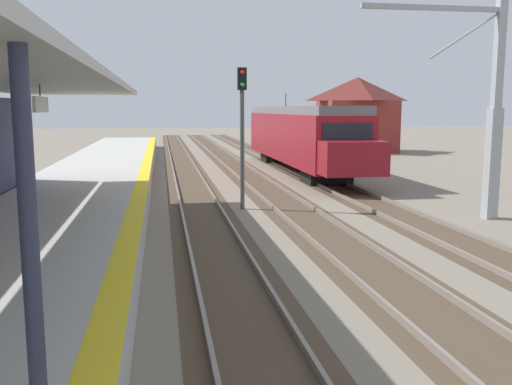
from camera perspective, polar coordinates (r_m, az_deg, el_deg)
The scene contains 8 objects.
station_platform at distance 17.50m, azimuth -19.36°, elevation -2.75°, with size 5.00×80.00×0.91m.
track_pair_nearest_platform at distance 21.29m, azimuth -5.74°, elevation -1.46°, with size 2.34×120.00×0.16m.
track_pair_middle at distance 21.78m, azimuth 3.22°, elevation -1.21°, with size 2.34×120.00×0.16m.
track_pair_far_side at distance 22.77m, azimuth 11.60°, elevation -0.94°, with size 2.34×120.00×0.16m.
approaching_train at distance 33.64m, azimuth 4.51°, elevation 5.86°, with size 2.93×19.60×4.76m.
rail_signal_post at distance 20.71m, azimuth -1.42°, elevation 7.05°, with size 0.32×0.34×5.20m.
catenary_pylon_far_side at distance 20.32m, azimuth 22.46°, elevation 7.54°, with size 5.00×0.40×7.50m.
distant_trackside_house at distance 49.65m, azimuth 10.25°, elevation 7.94°, with size 6.60×5.28×6.40m.
Camera 1 is at (0.51, -0.93, 3.72)m, focal length 39.30 mm.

